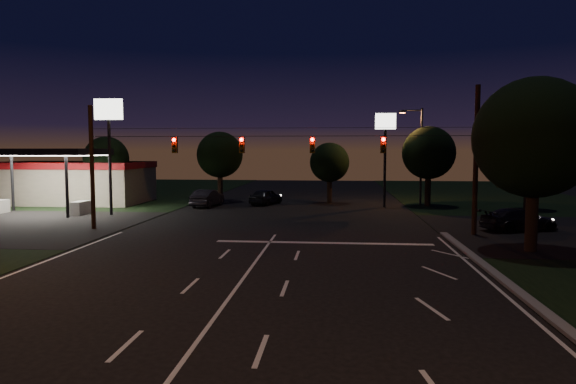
# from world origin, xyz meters

# --- Properties ---
(ground) EXTENTS (140.00, 140.00, 0.00)m
(ground) POSITION_xyz_m (0.00, 0.00, 0.00)
(ground) COLOR black
(ground) RESTS_ON ground
(center_line) EXTENTS (0.14, 40.00, 0.01)m
(center_line) POSITION_xyz_m (0.00, -6.00, 0.01)
(center_line) COLOR silver
(center_line) RESTS_ON ground
(stop_bar) EXTENTS (12.00, 0.50, 0.01)m
(stop_bar) POSITION_xyz_m (3.00, 11.50, 0.01)
(stop_bar) COLOR silver
(stop_bar) RESTS_ON ground
(utility_pole_right) EXTENTS (0.30, 0.30, 9.00)m
(utility_pole_right) POSITION_xyz_m (12.00, 15.00, 0.00)
(utility_pole_right) COLOR black
(utility_pole_right) RESTS_ON ground
(utility_pole_left) EXTENTS (0.28, 0.28, 8.00)m
(utility_pole_left) POSITION_xyz_m (-12.00, 15.00, 0.00)
(utility_pole_left) COLOR black
(utility_pole_left) RESTS_ON ground
(signal_span) EXTENTS (24.00, 0.40, 1.56)m
(signal_span) POSITION_xyz_m (-0.00, 14.96, 5.50)
(signal_span) COLOR black
(signal_span) RESTS_ON ground
(gas_station) EXTENTS (14.20, 16.10, 5.25)m
(gas_station) POSITION_xyz_m (-21.86, 30.39, 2.38)
(gas_station) COLOR gray
(gas_station) RESTS_ON ground
(pole_sign_left_near) EXTENTS (2.20, 0.30, 9.10)m
(pole_sign_left_near) POSITION_xyz_m (-14.00, 22.00, 6.98)
(pole_sign_left_near) COLOR black
(pole_sign_left_near) RESTS_ON ground
(pole_sign_right) EXTENTS (1.80, 0.30, 8.40)m
(pole_sign_right) POSITION_xyz_m (8.00, 30.00, 6.24)
(pole_sign_right) COLOR black
(pole_sign_right) RESTS_ON ground
(street_light_right_far) EXTENTS (2.20, 0.35, 9.00)m
(street_light_right_far) POSITION_xyz_m (11.24, 32.00, 5.24)
(street_light_right_far) COLOR black
(street_light_right_far) RESTS_ON ground
(tree_right_near) EXTENTS (6.00, 6.00, 8.76)m
(tree_right_near) POSITION_xyz_m (13.53, 10.17, 5.68)
(tree_right_near) COLOR black
(tree_right_near) RESTS_ON ground
(tree_far_a) EXTENTS (4.20, 4.20, 6.42)m
(tree_far_a) POSITION_xyz_m (-17.98, 30.12, 4.26)
(tree_far_a) COLOR black
(tree_far_a) RESTS_ON ground
(tree_far_b) EXTENTS (4.60, 4.60, 6.98)m
(tree_far_b) POSITION_xyz_m (-7.98, 34.13, 4.61)
(tree_far_b) COLOR black
(tree_far_b) RESTS_ON ground
(tree_far_c) EXTENTS (3.80, 3.80, 5.86)m
(tree_far_c) POSITION_xyz_m (3.02, 33.10, 3.90)
(tree_far_c) COLOR black
(tree_far_c) RESTS_ON ground
(tree_far_d) EXTENTS (4.80, 4.80, 7.30)m
(tree_far_d) POSITION_xyz_m (12.02, 31.13, 4.83)
(tree_far_d) COLOR black
(tree_far_d) RESTS_ON ground
(tree_far_e) EXTENTS (4.00, 4.00, 6.18)m
(tree_far_e) POSITION_xyz_m (20.02, 29.11, 4.11)
(tree_far_e) COLOR black
(tree_far_e) RESTS_ON ground
(car_oncoming_a) EXTENTS (3.06, 4.69, 1.49)m
(car_oncoming_a) POSITION_xyz_m (-2.96, 31.24, 0.74)
(car_oncoming_a) COLOR black
(car_oncoming_a) RESTS_ON ground
(car_oncoming_b) EXTENTS (2.17, 4.88, 1.56)m
(car_oncoming_b) POSITION_xyz_m (-8.01, 28.87, 0.78)
(car_oncoming_b) COLOR black
(car_oncoming_b) RESTS_ON ground
(car_cross) EXTENTS (5.35, 3.56, 1.44)m
(car_cross) POSITION_xyz_m (15.24, 16.83, 0.72)
(car_cross) COLOR black
(car_cross) RESTS_ON ground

